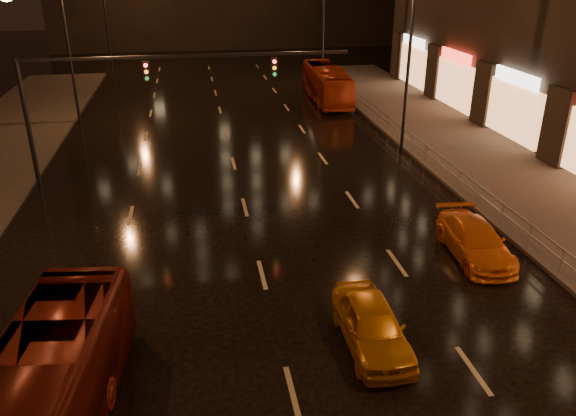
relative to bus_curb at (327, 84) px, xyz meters
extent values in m
plane|color=black|center=(-8.45, -15.63, -1.35)|extent=(140.00, 140.00, 0.00)
cube|color=#38332D|center=(5.05, -20.63, -1.27)|extent=(7.00, 70.00, 0.15)
cylinder|color=black|center=(-18.05, -15.63, 1.75)|extent=(0.22, 0.22, 6.20)
cube|color=black|center=(-10.45, -15.63, 4.75)|extent=(15.20, 0.14, 0.14)
cube|color=black|center=(-12.45, -15.63, 4.10)|extent=(0.32, 0.18, 0.95)
cube|color=black|center=(-6.45, -15.63, 4.10)|extent=(0.32, 0.18, 0.95)
sphere|color=#FF1E19|center=(-12.45, -15.75, 4.40)|extent=(0.18, 0.18, 0.18)
cylinder|color=#99999E|center=(1.75, 8.37, -0.70)|extent=(0.04, 0.04, 1.00)
cube|color=#99999E|center=(1.75, -17.63, -0.25)|extent=(0.05, 56.00, 0.05)
cube|color=#99999E|center=(1.75, -17.63, -0.65)|extent=(0.05, 56.00, 0.05)
imported|color=#AD3211|center=(0.00, 0.00, 0.00)|extent=(2.61, 9.75, 2.69)
imported|color=orange|center=(-5.87, -30.08, -0.66)|extent=(1.64, 4.04, 1.37)
imported|color=orange|center=(-0.45, -25.63, -0.70)|extent=(2.12, 4.58, 1.30)
camera|label=1|loc=(-10.50, -42.71, 8.87)|focal=35.00mm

